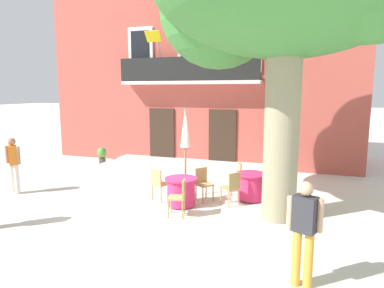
# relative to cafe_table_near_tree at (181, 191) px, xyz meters

# --- Properties ---
(ground_plane) EXTENTS (120.00, 120.00, 0.00)m
(ground_plane) POSITION_rel_cafe_table_near_tree_xyz_m (-0.64, -0.12, -0.39)
(ground_plane) COLOR silver
(building_facade) EXTENTS (13.00, 5.09, 7.50)m
(building_facade) POSITION_rel_cafe_table_near_tree_xyz_m (-1.37, 6.87, 3.36)
(building_facade) COLOR #B24C42
(building_facade) RESTS_ON ground
(entrance_step_platform) EXTENTS (6.04, 2.44, 0.25)m
(entrance_step_platform) POSITION_rel_cafe_table_near_tree_xyz_m (-1.37, 3.66, -0.27)
(entrance_step_platform) COLOR silver
(entrance_step_platform) RESTS_ON ground
(cafe_table_near_tree) EXTENTS (0.86, 0.86, 0.76)m
(cafe_table_near_tree) POSITION_rel_cafe_table_near_tree_xyz_m (0.00, 0.00, 0.00)
(cafe_table_near_tree) COLOR #E52D66
(cafe_table_near_tree) RESTS_ON ground
(cafe_chair_near_tree_0) EXTENTS (0.56, 0.56, 0.91)m
(cafe_chair_near_tree_0) POSITION_rel_cafe_table_near_tree_xyz_m (0.41, 0.63, 0.14)
(cafe_chair_near_tree_0) COLOR tan
(cafe_chair_near_tree_0) RESTS_ON ground
(cafe_chair_near_tree_1) EXTENTS (0.52, 0.52, 0.91)m
(cafe_chair_near_tree_1) POSITION_rel_cafe_table_near_tree_xyz_m (-0.73, 0.19, 0.14)
(cafe_chair_near_tree_1) COLOR tan
(cafe_chair_near_tree_1) RESTS_ON ground
(cafe_chair_near_tree_2) EXTENTS (0.47, 0.47, 0.91)m
(cafe_chair_near_tree_2) POSITION_rel_cafe_table_near_tree_xyz_m (0.23, -0.72, 0.14)
(cafe_chair_near_tree_2) COLOR tan
(cafe_chair_near_tree_2) RESTS_ON ground
(cafe_table_middle) EXTENTS (0.86, 0.86, 0.76)m
(cafe_table_middle) POSITION_rel_cafe_table_near_tree_xyz_m (1.68, 1.09, 0.00)
(cafe_table_middle) COLOR #E52D66
(cafe_table_middle) RESTS_ON ground
(cafe_chair_middle_0) EXTENTS (0.52, 0.52, 0.91)m
(cafe_chair_middle_0) POSITION_rel_cafe_table_near_tree_xyz_m (1.33, 1.76, 0.14)
(cafe_chair_middle_0) COLOR tan
(cafe_chair_middle_0) RESTS_ON ground
(cafe_chair_middle_1) EXTENTS (0.56, 0.56, 0.91)m
(cafe_chair_middle_1) POSITION_rel_cafe_table_near_tree_xyz_m (1.26, 0.46, 0.14)
(cafe_chair_middle_1) COLOR tan
(cafe_chair_middle_1) RESTS_ON ground
(cafe_chair_middle_2) EXTENTS (0.44, 0.44, 0.91)m
(cafe_chair_middle_2) POSITION_rel_cafe_table_near_tree_xyz_m (2.43, 1.08, 0.14)
(cafe_chair_middle_2) COLOR tan
(cafe_chair_middle_2) RESTS_ON ground
(cafe_umbrella) EXTENTS (0.44, 0.44, 2.55)m
(cafe_umbrella) POSITION_rel_cafe_table_near_tree_xyz_m (-0.17, 0.80, 1.27)
(cafe_umbrella) COLOR #997A56
(cafe_umbrella) RESTS_ON ground
(ground_planter_left) EXTENTS (0.35, 0.35, 0.76)m
(ground_planter_left) POSITION_rel_cafe_table_near_tree_xyz_m (-4.74, 3.50, 0.03)
(ground_planter_left) COLOR #47423D
(ground_planter_left) RESTS_ON ground
(pedestrian_mid_plaza) EXTENTS (0.53, 0.34, 1.69)m
(pedestrian_mid_plaza) POSITION_rel_cafe_table_near_tree_xyz_m (3.09, -2.88, 0.56)
(pedestrian_mid_plaza) COLOR gold
(pedestrian_mid_plaza) RESTS_ON ground
(pedestrian_by_tree) EXTENTS (0.53, 0.39, 1.68)m
(pedestrian_by_tree) POSITION_rel_cafe_table_near_tree_xyz_m (-5.04, -0.57, 0.56)
(pedestrian_by_tree) COLOR silver
(pedestrian_by_tree) RESTS_ON ground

